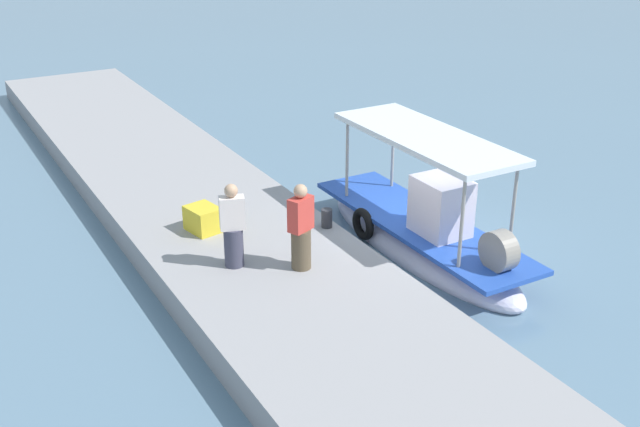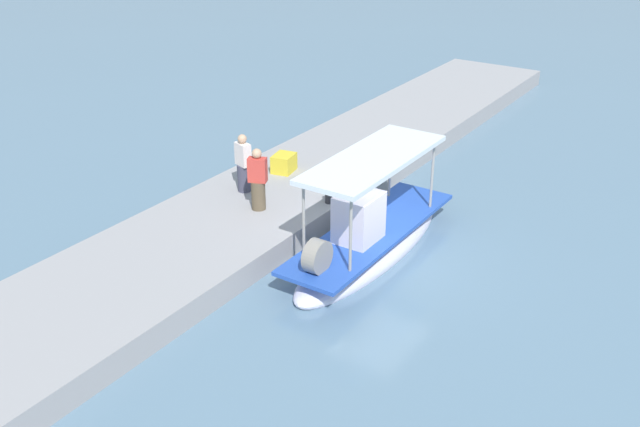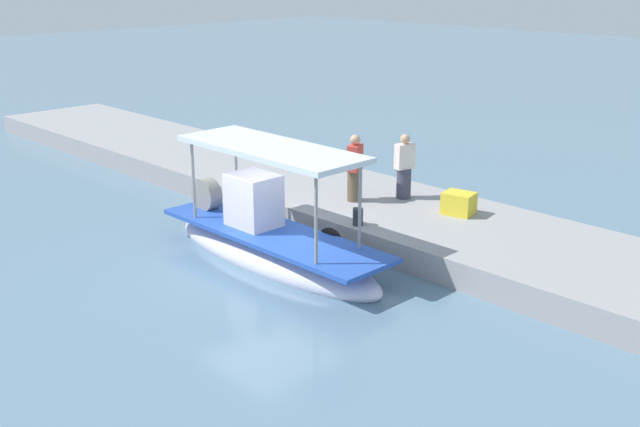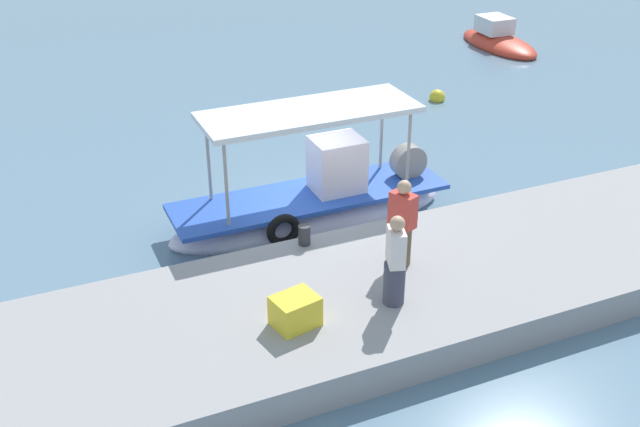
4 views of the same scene
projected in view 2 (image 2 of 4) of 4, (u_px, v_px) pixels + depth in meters
name	position (u px, v px, depth m)	size (l,w,h in m)	color
ground_plane	(373.00, 256.00, 18.58)	(120.00, 120.00, 0.00)	slate
dock_quay	(257.00, 210.00, 20.30)	(36.00, 4.13, 0.63)	#979496
main_fishing_boat	(369.00, 239.00, 18.41)	(6.43, 1.80, 3.01)	silver
fisherman_near_bollard	(258.00, 182.00, 19.30)	(0.50, 0.55, 1.72)	brown
fisherman_by_crate	(243.00, 166.00, 20.39)	(0.47, 0.53, 1.68)	#3E3E51
mooring_bollard	(329.00, 196.00, 19.91)	(0.24, 0.24, 0.41)	#2D2D33
cargo_crate	(284.00, 163.00, 21.91)	(0.72, 0.58, 0.53)	yellow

